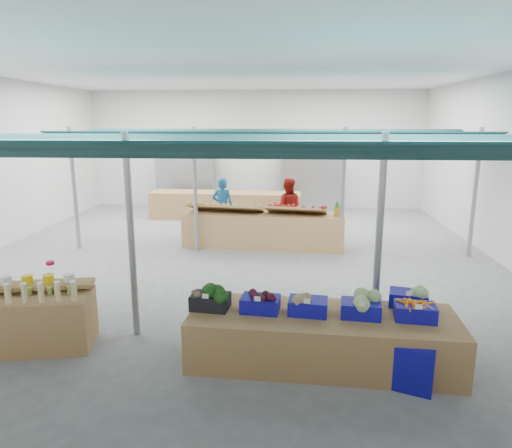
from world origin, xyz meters
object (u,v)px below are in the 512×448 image
at_px(vendor_left, 223,207).
at_px(crate_stack, 413,367).
at_px(bottle_shelf, 29,318).
at_px(veg_counter, 322,338).
at_px(fruit_counter, 263,230).
at_px(vendor_right, 288,207).

bearing_deg(vendor_left, crate_stack, 119.02).
relative_size(bottle_shelf, vendor_left, 1.15).
distance_m(veg_counter, fruit_counter, 5.77).
xyz_separation_m(fruit_counter, vendor_right, (0.60, 1.10, 0.37)).
bearing_deg(vendor_left, fruit_counter, 141.82).
height_order(bottle_shelf, vendor_left, vendor_left).
bearing_deg(fruit_counter, vendor_right, 65.72).
relative_size(veg_counter, fruit_counter, 0.86).
bearing_deg(vendor_left, bottle_shelf, 79.35).
height_order(vendor_left, vendor_right, same).
relative_size(bottle_shelf, vendor_right, 1.15).
height_order(fruit_counter, vendor_left, vendor_left).
distance_m(bottle_shelf, vendor_left, 6.88).
bearing_deg(vendor_right, vendor_left, 4.33).
height_order(fruit_counter, crate_stack, fruit_counter).
relative_size(fruit_counter, crate_stack, 7.15).
bearing_deg(crate_stack, veg_counter, 152.49).
distance_m(bottle_shelf, veg_counter, 4.09).
bearing_deg(bottle_shelf, veg_counter, -13.75).
xyz_separation_m(bottle_shelf, veg_counter, (4.09, -0.12, -0.08)).
bearing_deg(crate_stack, bottle_shelf, 172.58).
bearing_deg(crate_stack, vendor_right, 102.05).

